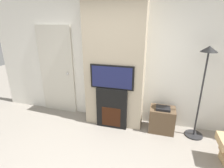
{
  "coord_description": "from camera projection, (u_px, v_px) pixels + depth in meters",
  "views": [
    {
      "loc": [
        0.88,
        -1.51,
        2.11
      ],
      "look_at": [
        0.0,
        1.61,
        0.96
      ],
      "focal_mm": 28.0,
      "sensor_mm": 36.0,
      "label": 1
    }
  ],
  "objects": [
    {
      "name": "television",
      "position": [
        112.0,
        77.0,
        3.39
      ],
      "size": [
        0.87,
        0.07,
        0.48
      ],
      "color": "black",
      "rests_on": "fireplace"
    },
    {
      "name": "fireplace",
      "position": [
        112.0,
        108.0,
        3.62
      ],
      "size": [
        0.64,
        0.15,
        0.86
      ],
      "color": "black",
      "rests_on": "ground_plane"
    },
    {
      "name": "entry_door",
      "position": [
        57.0,
        71.0,
        4.12
      ],
      "size": [
        0.87,
        0.09,
        2.06
      ],
      "color": "beige",
      "rests_on": "ground_plane"
    },
    {
      "name": "chimney_breast",
      "position": [
        115.0,
        62.0,
        3.49
      ],
      "size": [
        1.19,
        0.39,
        2.7
      ],
      "color": "tan",
      "rests_on": "ground_plane"
    },
    {
      "name": "media_stand",
      "position": [
        162.0,
        119.0,
        3.53
      ],
      "size": [
        0.49,
        0.39,
        0.55
      ],
      "color": "brown",
      "rests_on": "ground_plane"
    },
    {
      "name": "wall_back",
      "position": [
        117.0,
        60.0,
        3.69
      ],
      "size": [
        6.0,
        0.06,
        2.7
      ],
      "color": "silver",
      "rests_on": "ground_plane"
    },
    {
      "name": "floor_lamp",
      "position": [
        204.0,
        78.0,
        3.05
      ],
      "size": [
        0.34,
        0.34,
        1.74
      ],
      "color": "#262628",
      "rests_on": "ground_plane"
    }
  ]
}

